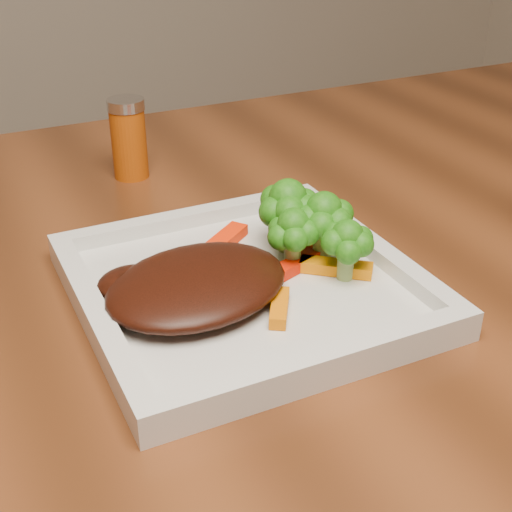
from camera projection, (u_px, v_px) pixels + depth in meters
name	position (u px, v px, depth m)	size (l,w,h in m)	color
plate	(245.00, 291.00, 0.60)	(0.27, 0.27, 0.01)	silver
steak	(197.00, 285.00, 0.57)	(0.15, 0.12, 0.03)	black
broccoli_0	(288.00, 214.00, 0.63)	(0.06, 0.06, 0.07)	#1C6410
broccoli_1	(323.00, 226.00, 0.62)	(0.06, 0.06, 0.06)	#376F12
broccoli_2	(347.00, 247.00, 0.59)	(0.05, 0.05, 0.06)	#1D7A14
broccoli_3	(293.00, 235.00, 0.61)	(0.05, 0.05, 0.06)	#377A14
carrot_2	(279.00, 308.00, 0.55)	(0.05, 0.01, 0.01)	#DD6B03
carrot_3	(328.00, 236.00, 0.66)	(0.05, 0.01, 0.01)	red
carrot_4	(223.00, 241.00, 0.65)	(0.06, 0.02, 0.01)	#F92904
carrot_5	(336.00, 267.00, 0.61)	(0.06, 0.02, 0.01)	orange
carrot_6	(294.00, 265.00, 0.61)	(0.05, 0.01, 0.01)	red
spice_shaker	(129.00, 139.00, 0.81)	(0.04, 0.04, 0.09)	#9E3F08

